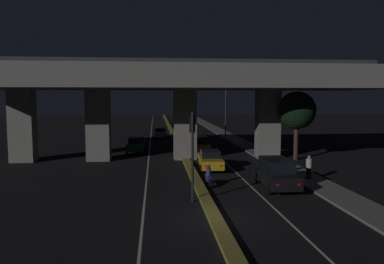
{
  "coord_description": "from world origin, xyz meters",
  "views": [
    {
      "loc": [
        -2.75,
        -17.05,
        5.79
      ],
      "look_at": [
        1.47,
        25.49,
        1.72
      ],
      "focal_mm": 35.0,
      "sensor_mm": 36.0,
      "label": 1
    }
  ],
  "objects_px": {
    "street_lamp": "(223,105)",
    "motorcycle_blue_filtering_near": "(209,177)",
    "car_black_lead": "(276,173)",
    "traffic_light_left_of_median": "(192,141)",
    "car_silver_second_oncoming": "(160,133)",
    "pedestrian_on_sidewalk": "(309,167)",
    "car_dark_green_lead_oncoming": "(136,144)",
    "car_taxi_yellow_third": "(199,144)",
    "car_taxi_yellow_second": "(210,160)"
  },
  "relations": [
    {
      "from": "street_lamp",
      "to": "motorcycle_blue_filtering_near",
      "type": "height_order",
      "value": "street_lamp"
    },
    {
      "from": "street_lamp",
      "to": "car_black_lead",
      "type": "distance_m",
      "value": 30.28
    },
    {
      "from": "traffic_light_left_of_median",
      "to": "car_silver_second_oncoming",
      "type": "bearing_deg",
      "value": 92.3
    },
    {
      "from": "motorcycle_blue_filtering_near",
      "to": "pedestrian_on_sidewalk",
      "type": "relative_size",
      "value": 1.1
    },
    {
      "from": "car_black_lead",
      "to": "motorcycle_blue_filtering_near",
      "type": "height_order",
      "value": "car_black_lead"
    },
    {
      "from": "traffic_light_left_of_median",
      "to": "car_black_lead",
      "type": "bearing_deg",
      "value": 24.27
    },
    {
      "from": "street_lamp",
      "to": "car_dark_green_lead_oncoming",
      "type": "xyz_separation_m",
      "value": [
        -11.69,
        -13.36,
        -3.84
      ]
    },
    {
      "from": "car_silver_second_oncoming",
      "to": "motorcycle_blue_filtering_near",
      "type": "distance_m",
      "value": 28.67
    },
    {
      "from": "street_lamp",
      "to": "car_taxi_yellow_third",
      "type": "height_order",
      "value": "street_lamp"
    },
    {
      "from": "car_dark_green_lead_oncoming",
      "to": "pedestrian_on_sidewalk",
      "type": "bearing_deg",
      "value": 41.28
    },
    {
      "from": "traffic_light_left_of_median",
      "to": "car_black_lead",
      "type": "height_order",
      "value": "traffic_light_left_of_median"
    },
    {
      "from": "car_taxi_yellow_third",
      "to": "pedestrian_on_sidewalk",
      "type": "bearing_deg",
      "value": -156.61
    },
    {
      "from": "car_taxi_yellow_second",
      "to": "motorcycle_blue_filtering_near",
      "type": "distance_m",
      "value": 5.73
    },
    {
      "from": "car_dark_green_lead_oncoming",
      "to": "pedestrian_on_sidewalk",
      "type": "height_order",
      "value": "pedestrian_on_sidewalk"
    },
    {
      "from": "traffic_light_left_of_median",
      "to": "motorcycle_blue_filtering_near",
      "type": "xyz_separation_m",
      "value": [
        1.41,
        3.5,
        -2.8
      ]
    },
    {
      "from": "car_taxi_yellow_second",
      "to": "motorcycle_blue_filtering_near",
      "type": "relative_size",
      "value": 2.73
    },
    {
      "from": "car_taxi_yellow_second",
      "to": "pedestrian_on_sidewalk",
      "type": "relative_size",
      "value": 3.01
    },
    {
      "from": "motorcycle_blue_filtering_near",
      "to": "car_silver_second_oncoming",
      "type": "bearing_deg",
      "value": 2.85
    },
    {
      "from": "motorcycle_blue_filtering_near",
      "to": "car_dark_green_lead_oncoming",
      "type": "bearing_deg",
      "value": 16.48
    },
    {
      "from": "street_lamp",
      "to": "car_dark_green_lead_oncoming",
      "type": "bearing_deg",
      "value": -131.2
    },
    {
      "from": "traffic_light_left_of_median",
      "to": "car_taxi_yellow_third",
      "type": "xyz_separation_m",
      "value": [
        2.42,
        17.54,
        -2.48
      ]
    },
    {
      "from": "street_lamp",
      "to": "car_taxi_yellow_third",
      "type": "xyz_separation_m",
      "value": [
        -5.29,
        -14.96,
        -3.71
      ]
    },
    {
      "from": "car_dark_green_lead_oncoming",
      "to": "car_silver_second_oncoming",
      "type": "distance_m",
      "value": 13.18
    },
    {
      "from": "traffic_light_left_of_median",
      "to": "car_dark_green_lead_oncoming",
      "type": "distance_m",
      "value": 19.73
    },
    {
      "from": "car_silver_second_oncoming",
      "to": "pedestrian_on_sidewalk",
      "type": "bearing_deg",
      "value": 20.93
    },
    {
      "from": "car_silver_second_oncoming",
      "to": "pedestrian_on_sidewalk",
      "type": "distance_m",
      "value": 29.43
    },
    {
      "from": "car_taxi_yellow_second",
      "to": "motorcycle_blue_filtering_near",
      "type": "height_order",
      "value": "car_taxi_yellow_second"
    },
    {
      "from": "traffic_light_left_of_median",
      "to": "car_silver_second_oncoming",
      "type": "height_order",
      "value": "traffic_light_left_of_median"
    },
    {
      "from": "traffic_light_left_of_median",
      "to": "street_lamp",
      "type": "distance_m",
      "value": 33.43
    },
    {
      "from": "car_dark_green_lead_oncoming",
      "to": "motorcycle_blue_filtering_near",
      "type": "distance_m",
      "value": 16.56
    },
    {
      "from": "traffic_light_left_of_median",
      "to": "car_taxi_yellow_third",
      "type": "relative_size",
      "value": 1.06
    },
    {
      "from": "traffic_light_left_of_median",
      "to": "street_lamp",
      "type": "relative_size",
      "value": 0.64
    },
    {
      "from": "car_dark_green_lead_oncoming",
      "to": "motorcycle_blue_filtering_near",
      "type": "xyz_separation_m",
      "value": [
        5.39,
        -15.65,
        -0.19
      ]
    },
    {
      "from": "pedestrian_on_sidewalk",
      "to": "traffic_light_left_of_median",
      "type": "bearing_deg",
      "value": -153.2
    },
    {
      "from": "car_black_lead",
      "to": "car_silver_second_oncoming",
      "type": "relative_size",
      "value": 1.01
    },
    {
      "from": "car_dark_green_lead_oncoming",
      "to": "car_silver_second_oncoming",
      "type": "xyz_separation_m",
      "value": [
        2.7,
        12.9,
        -0.04
      ]
    },
    {
      "from": "car_silver_second_oncoming",
      "to": "pedestrian_on_sidewalk",
      "type": "height_order",
      "value": "pedestrian_on_sidewalk"
    },
    {
      "from": "traffic_light_left_of_median",
      "to": "car_taxi_yellow_second",
      "type": "bearing_deg",
      "value": 75.65
    },
    {
      "from": "pedestrian_on_sidewalk",
      "to": "street_lamp",
      "type": "bearing_deg",
      "value": 91.58
    },
    {
      "from": "car_taxi_yellow_second",
      "to": "car_silver_second_oncoming",
      "type": "bearing_deg",
      "value": 11.3
    },
    {
      "from": "car_black_lead",
      "to": "pedestrian_on_sidewalk",
      "type": "distance_m",
      "value": 3.39
    },
    {
      "from": "car_black_lead",
      "to": "pedestrian_on_sidewalk",
      "type": "relative_size",
      "value": 2.95
    },
    {
      "from": "car_taxi_yellow_second",
      "to": "car_silver_second_oncoming",
      "type": "relative_size",
      "value": 1.03
    },
    {
      "from": "car_silver_second_oncoming",
      "to": "car_taxi_yellow_third",
      "type": "bearing_deg",
      "value": 15.86
    },
    {
      "from": "motorcycle_blue_filtering_near",
      "to": "pedestrian_on_sidewalk",
      "type": "xyz_separation_m",
      "value": [
        7.08,
        0.79,
        0.33
      ]
    },
    {
      "from": "car_black_lead",
      "to": "pedestrian_on_sidewalk",
      "type": "height_order",
      "value": "car_black_lead"
    },
    {
      "from": "street_lamp",
      "to": "car_taxi_yellow_second",
      "type": "xyz_separation_m",
      "value": [
        -5.37,
        -23.36,
        -3.87
      ]
    },
    {
      "from": "car_taxi_yellow_second",
      "to": "street_lamp",
      "type": "bearing_deg",
      "value": -10.64
    },
    {
      "from": "street_lamp",
      "to": "car_taxi_yellow_second",
      "type": "distance_m",
      "value": 24.28
    },
    {
      "from": "car_dark_green_lead_oncoming",
      "to": "pedestrian_on_sidewalk",
      "type": "xyz_separation_m",
      "value": [
        12.47,
        -14.86,
        0.14
      ]
    }
  ]
}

